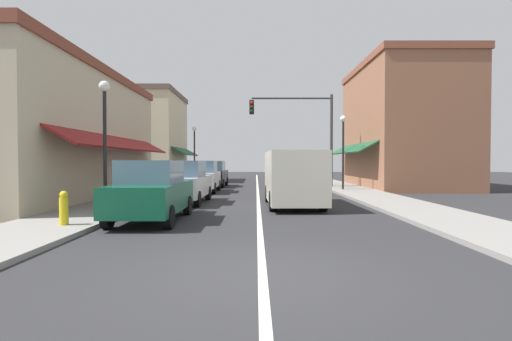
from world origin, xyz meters
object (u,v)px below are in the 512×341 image
fire_hydrant (65,208)px  street_lamp_left_far (195,145)px  parked_car_third_left (203,177)px  traffic_signal_mast_arm (304,124)px  parked_car_far_left (214,174)px  street_lamp_left_near (106,123)px  street_lamp_right_mid (344,140)px  van_in_lane (294,177)px  parked_car_second_left (185,182)px  parked_car_nearest_left (153,191)px

fire_hydrant → street_lamp_left_far: bearing=89.8°
parked_car_third_left → traffic_signal_mast_arm: bearing=28.7°
parked_car_far_left → street_lamp_left_far: street_lamp_left_far is taller
street_lamp_left_near → street_lamp_right_mid: 13.89m
street_lamp_left_near → street_lamp_left_far: size_ratio=0.99×
parked_car_third_left → street_lamp_left_far: street_lamp_left_far is taller
street_lamp_left_near → fire_hydrant: 4.02m
van_in_lane → parked_car_second_left: bearing=166.1°
street_lamp_left_far → fire_hydrant: 20.89m
van_in_lane → parked_car_third_left: bearing=122.0°
parked_car_second_left → van_in_lane: (4.41, -1.00, 0.27)m
fire_hydrant → traffic_signal_mast_arm: bearing=62.6°
parked_car_nearest_left → street_lamp_right_mid: 14.05m
van_in_lane → traffic_signal_mast_arm: size_ratio=0.86×
traffic_signal_mast_arm → street_lamp_left_far: traffic_signal_mast_arm is taller
parked_car_third_left → parked_car_far_left: 4.76m
parked_car_third_left → fire_hydrant: (-1.87, -12.04, -0.33)m
street_lamp_left_near → fire_hydrant: (0.16, -3.17, -2.47)m
van_in_lane → street_lamp_right_mid: size_ratio=1.19×
street_lamp_right_mid → parked_car_nearest_left: bearing=-125.5°
parked_car_third_left → traffic_signal_mast_arm: size_ratio=0.68×
parked_car_second_left → fire_hydrant: bearing=-105.8°
traffic_signal_mast_arm → van_in_lane: bearing=-99.2°
traffic_signal_mast_arm → fire_hydrant: 17.72m
parked_car_far_left → traffic_signal_mast_arm: traffic_signal_mast_arm is taller
parked_car_second_left → street_lamp_left_far: 14.82m
parked_car_third_left → fire_hydrant: 12.19m
parked_car_nearest_left → street_lamp_left_far: (-1.81, 19.35, 2.17)m
parked_car_third_left → fire_hydrant: size_ratio=4.72×
parked_car_third_left → fire_hydrant: parked_car_third_left is taller
van_in_lane → fire_hydrant: 8.22m
parked_car_second_left → street_lamp_left_far: street_lamp_left_far is taller
parked_car_nearest_left → parked_car_second_left: (0.05, 4.81, 0.00)m
parked_car_second_left → fire_hydrant: 6.50m
parked_car_nearest_left → van_in_lane: (4.46, 3.81, 0.27)m
traffic_signal_mast_arm → street_lamp_left_far: bearing=146.0°
parked_car_nearest_left → fire_hydrant: (-1.88, -1.39, -0.33)m
parked_car_second_left → van_in_lane: 4.53m
parked_car_second_left → parked_car_third_left: 5.84m
parked_car_second_left → parked_car_third_left: size_ratio=1.01×
parked_car_far_left → fire_hydrant: parked_car_far_left is taller
parked_car_nearest_left → van_in_lane: bearing=40.6°
street_lamp_right_mid → traffic_signal_mast_arm: bearing=125.9°
parked_car_nearest_left → traffic_signal_mast_arm: size_ratio=0.68×
parked_car_second_left → parked_car_far_left: bearing=91.4°
parked_car_far_left → fire_hydrant: bearing=-95.5°
street_lamp_left_far → parked_car_second_left: bearing=-82.7°
traffic_signal_mast_arm → street_lamp_left_far: (-7.93, 5.34, -1.10)m
parked_car_third_left → traffic_signal_mast_arm: (6.12, 3.36, 3.27)m
street_lamp_right_mid → street_lamp_left_far: 12.75m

